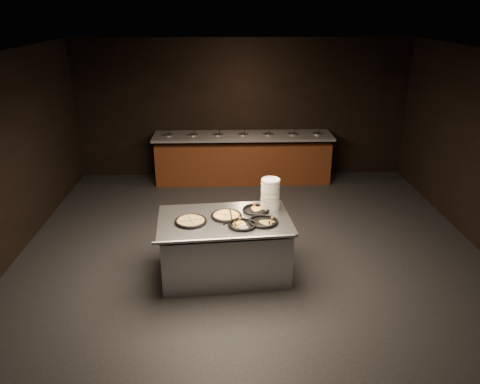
{
  "coord_description": "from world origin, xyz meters",
  "views": [
    {
      "loc": [
        -0.39,
        -5.82,
        3.49
      ],
      "look_at": [
        -0.18,
        0.3,
        1.04
      ],
      "focal_mm": 35.0,
      "sensor_mm": 36.0,
      "label": 1
    }
  ],
  "objects_px": {
    "plate_stack": "(270,194)",
    "pan_cheese_whole": "(226,215)",
    "serving_counter": "(225,248)",
    "pan_veggie_whole": "(191,221)"
  },
  "relations": [
    {
      "from": "plate_stack",
      "to": "pan_cheese_whole",
      "type": "distance_m",
      "value": 0.7
    },
    {
      "from": "serving_counter",
      "to": "pan_cheese_whole",
      "type": "bearing_deg",
      "value": 62.95
    },
    {
      "from": "serving_counter",
      "to": "pan_veggie_whole",
      "type": "height_order",
      "value": "pan_veggie_whole"
    },
    {
      "from": "pan_veggie_whole",
      "to": "pan_cheese_whole",
      "type": "bearing_deg",
      "value": 18.57
    },
    {
      "from": "pan_veggie_whole",
      "to": "pan_cheese_whole",
      "type": "height_order",
      "value": "same"
    },
    {
      "from": "plate_stack",
      "to": "pan_veggie_whole",
      "type": "relative_size",
      "value": 1.02
    },
    {
      "from": "plate_stack",
      "to": "pan_veggie_whole",
      "type": "bearing_deg",
      "value": -158.74
    },
    {
      "from": "plate_stack",
      "to": "pan_cheese_whole",
      "type": "xyz_separation_m",
      "value": [
        -0.61,
        -0.26,
        -0.2
      ]
    },
    {
      "from": "plate_stack",
      "to": "pan_veggie_whole",
      "type": "xyz_separation_m",
      "value": [
        -1.08,
        -0.42,
        -0.2
      ]
    },
    {
      "from": "plate_stack",
      "to": "pan_cheese_whole",
      "type": "height_order",
      "value": "plate_stack"
    }
  ]
}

